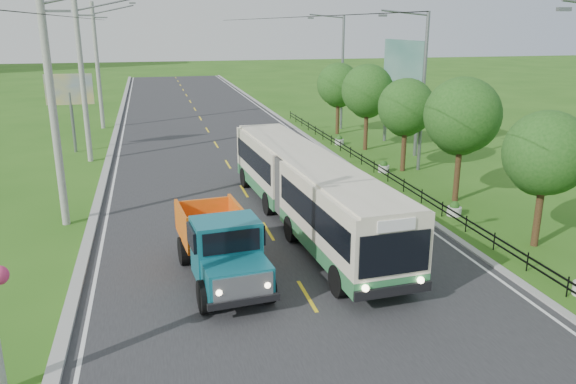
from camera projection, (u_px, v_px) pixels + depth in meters
name	position (u px, v px, depth m)	size (l,w,h in m)	color
ground	(307.00, 296.00, 17.85)	(240.00, 240.00, 0.00)	#2A5D16
road	(224.00, 157.00, 36.44)	(14.00, 120.00, 0.02)	#28282B
curb_left	(108.00, 162.00, 34.77)	(0.40, 120.00, 0.15)	#9E9E99
curb_right	(328.00, 151.00, 38.07)	(0.30, 120.00, 0.10)	#9E9E99
edge_line_left	(117.00, 163.00, 34.91)	(0.12, 120.00, 0.00)	silver
edge_line_right	(321.00, 152.00, 37.97)	(0.12, 120.00, 0.00)	silver
centre_dash	(307.00, 296.00, 17.84)	(0.12, 2.20, 0.00)	yellow
railing_right	(374.00, 168.00, 32.62)	(0.04, 40.00, 0.60)	black
pole_near	(53.00, 106.00, 22.85)	(3.51, 0.32, 10.00)	gray
pole_mid	(83.00, 79.00, 34.01)	(3.51, 0.32, 10.00)	gray
pole_far	(98.00, 66.00, 45.17)	(3.51, 0.32, 10.00)	gray
tree_second	(545.00, 157.00, 21.09)	(3.18, 3.26, 5.30)	#382314
tree_third	(462.00, 119.00, 26.54)	(3.60, 3.62, 6.00)	#382314
tree_fourth	(406.00, 110.00, 32.23)	(3.24, 3.31, 5.40)	#382314
tree_fifth	(367.00, 93.00, 37.73)	(3.48, 3.52, 5.80)	#382314
tree_back	(338.00, 87.00, 43.37)	(3.30, 3.36, 5.50)	#382314
streetlight_mid	(421.00, 86.00, 31.90)	(3.02, 0.20, 9.07)	slate
streetlight_far	(341.00, 68.00, 44.92)	(3.02, 0.20, 9.07)	slate
planter_near	(454.00, 209.00, 25.32)	(0.64, 0.64, 0.67)	silver
planter_mid	(384.00, 167.00, 32.76)	(0.64, 0.64, 0.67)	silver
planter_far	(339.00, 141.00, 40.20)	(0.64, 0.64, 0.67)	silver
billboard_left	(70.00, 94.00, 36.87)	(3.00, 0.20, 5.20)	slate
billboard_right	(403.00, 70.00, 37.73)	(0.24, 6.00, 7.30)	slate
bus	(307.00, 185.00, 23.52)	(3.46, 15.80, 3.03)	#307944
dump_truck	(221.00, 242.00, 18.60)	(2.73, 5.97, 2.43)	#126371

